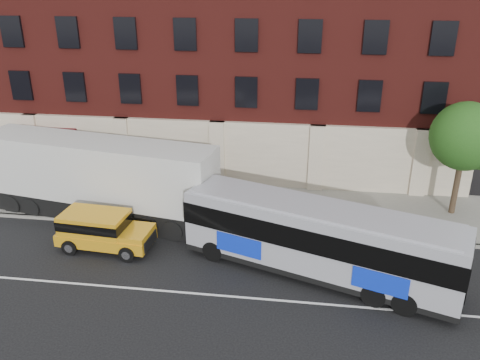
# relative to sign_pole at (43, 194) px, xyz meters

# --- Properties ---
(ground) EXTENTS (120.00, 120.00, 0.00)m
(ground) POSITION_rel_sign_pole_xyz_m (8.50, -6.15, -1.45)
(ground) COLOR black
(ground) RESTS_ON ground
(sidewalk) EXTENTS (60.00, 6.00, 0.15)m
(sidewalk) POSITION_rel_sign_pole_xyz_m (8.50, 2.85, -1.38)
(sidewalk) COLOR gray
(sidewalk) RESTS_ON ground
(kerb) EXTENTS (60.00, 0.25, 0.15)m
(kerb) POSITION_rel_sign_pole_xyz_m (8.50, -0.15, -1.38)
(kerb) COLOR gray
(kerb) RESTS_ON ground
(lane_line) EXTENTS (60.00, 0.12, 0.01)m
(lane_line) POSITION_rel_sign_pole_xyz_m (8.50, -5.65, -1.45)
(lane_line) COLOR silver
(lane_line) RESTS_ON ground
(building) EXTENTS (30.00, 12.10, 15.00)m
(building) POSITION_rel_sign_pole_xyz_m (8.49, 10.77, 6.13)
(building) COLOR #561814
(building) RESTS_ON sidewalk
(sign_pole) EXTENTS (0.30, 0.20, 2.50)m
(sign_pole) POSITION_rel_sign_pole_xyz_m (0.00, 0.00, 0.00)
(sign_pole) COLOR gray
(sign_pole) RESTS_ON ground
(street_tree) EXTENTS (3.60, 3.60, 6.20)m
(street_tree) POSITION_rel_sign_pole_xyz_m (22.04, 3.34, 2.96)
(street_tree) COLOR #332319
(street_tree) RESTS_ON sidewalk
(city_bus) EXTENTS (12.24, 6.44, 3.31)m
(city_bus) POSITION_rel_sign_pole_xyz_m (14.54, -3.47, 0.37)
(city_bus) COLOR #9E9EA7
(city_bus) RESTS_ON ground
(yellow_suv) EXTENTS (4.85, 2.37, 1.82)m
(yellow_suv) POSITION_rel_sign_pole_xyz_m (4.28, -2.59, -0.41)
(yellow_suv) COLOR orange
(yellow_suv) RESTS_ON ground
(shipping_container) EXTENTS (13.25, 4.86, 4.33)m
(shipping_container) POSITION_rel_sign_pole_xyz_m (2.91, 0.65, 0.69)
(shipping_container) COLOR black
(shipping_container) RESTS_ON ground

